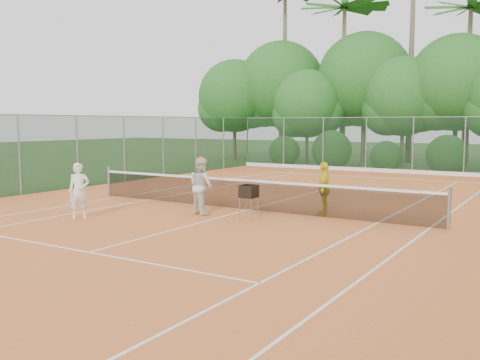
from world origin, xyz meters
name	(u,v)px	position (x,y,z in m)	size (l,w,h in m)	color
ground	(247,211)	(0.00, 0.00, 0.00)	(120.00, 120.00, 0.00)	#244518
clay_court	(247,210)	(0.00, 0.00, 0.01)	(18.00, 36.00, 0.02)	orange
tennis_net	(247,194)	(0.00, 0.00, 0.53)	(11.97, 0.10, 1.10)	gray
player_white	(79,191)	(-3.26, -3.75, 0.81)	(0.58, 0.38, 1.58)	white
player_center_grp	(201,186)	(-0.77, -1.33, 0.87)	(1.00, 0.90, 1.72)	silver
player_yellow	(324,189)	(2.39, 0.40, 0.81)	(0.92, 0.38, 1.57)	yellow
ball_hopper	(249,192)	(0.85, -1.31, 0.79)	(0.42, 0.42, 0.97)	gray
stray_ball_a	(387,180)	(1.16, 10.88, 0.05)	(0.07, 0.07, 0.07)	#B7DA32
stray_ball_b	(357,177)	(-0.47, 11.28, 0.05)	(0.07, 0.07, 0.07)	yellow
stray_ball_c	(434,188)	(3.80, 8.53, 0.05)	(0.07, 0.07, 0.07)	yellow
court_markings	(247,210)	(0.00, 0.00, 0.02)	(11.03, 23.83, 0.01)	white
fence_back	(389,145)	(0.00, 15.00, 1.52)	(18.07, 0.07, 3.00)	#19381E
fence_left	(19,155)	(-9.00, -1.50, 1.52)	(0.07, 33.07, 3.00)	#19381E
tropical_treeline	(439,83)	(1.43, 20.22, 5.11)	(32.10, 8.49, 15.03)	brown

